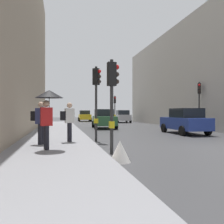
# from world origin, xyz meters

# --- Properties ---
(ground_plane) EXTENTS (120.00, 120.00, 0.00)m
(ground_plane) POSITION_xyz_m (0.00, 0.00, 0.00)
(ground_plane) COLOR #38383A
(sidewalk_kerb) EXTENTS (3.42, 40.00, 0.16)m
(sidewalk_kerb) POSITION_xyz_m (-6.63, 6.00, 0.08)
(sidewalk_kerb) COLOR gray
(sidewalk_kerb) RESTS_ON ground
(traffic_light_far_median) EXTENTS (0.25, 0.43, 3.59)m
(traffic_light_far_median) POSITION_xyz_m (0.45, 21.00, 2.48)
(traffic_light_far_median) COLOR #2D2D2D
(traffic_light_far_median) RESTS_ON ground
(traffic_light_near_left) EXTENTS (0.44, 0.26, 3.38)m
(traffic_light_near_left) POSITION_xyz_m (-4.59, -0.32, 2.33)
(traffic_light_near_left) COLOR #2D2D2D
(traffic_light_near_left) RESTS_ON ground
(traffic_light_mid_street) EXTENTS (0.36, 0.45, 3.94)m
(traffic_light_mid_street) POSITION_xyz_m (4.61, 8.64, 2.72)
(traffic_light_mid_street) COLOR #2D2D2D
(traffic_light_mid_street) RESTS_ON ground
(traffic_light_near_right) EXTENTS (0.43, 0.39, 3.84)m
(traffic_light_near_right) POSITION_xyz_m (-4.60, 3.41, 2.64)
(traffic_light_near_right) COLOR #2D2D2D
(traffic_light_near_right) RESTS_ON ground
(car_blue_van) EXTENTS (2.02, 4.20, 1.76)m
(car_blue_van) POSITION_xyz_m (2.02, 6.32, 0.88)
(car_blue_van) COLOR navy
(car_blue_van) RESTS_ON ground
(car_yellow_taxi) EXTENTS (2.11, 4.25, 1.76)m
(car_yellow_taxi) POSITION_xyz_m (-2.54, 29.85, 0.88)
(car_yellow_taxi) COLOR yellow
(car_yellow_taxi) RESTS_ON ground
(car_green_estate) EXTENTS (2.19, 4.29, 1.76)m
(car_green_estate) POSITION_xyz_m (-2.46, 12.93, 0.88)
(car_green_estate) COLOR #2D6038
(car_green_estate) RESTS_ON ground
(car_silver_hatchback) EXTENTS (2.25, 4.32, 1.76)m
(car_silver_hatchback) POSITION_xyz_m (2.34, 24.36, 0.88)
(car_silver_hatchback) COLOR #BCBCC1
(car_silver_hatchback) RESTS_ON ground
(pedestrian_with_umbrella) EXTENTS (1.00, 1.00, 2.14)m
(pedestrian_with_umbrella) POSITION_xyz_m (-6.83, 0.25, 1.84)
(pedestrian_with_umbrella) COLOR black
(pedestrian_with_umbrella) RESTS_ON sidewalk_kerb
(pedestrian_with_grey_backpack) EXTENTS (0.66, 0.48, 1.77)m
(pedestrian_with_grey_backpack) POSITION_xyz_m (-7.24, 1.68, 1.16)
(pedestrian_with_grey_backpack) COLOR black
(pedestrian_with_grey_backpack) RESTS_ON sidewalk_kerb
(pedestrian_with_black_backpack) EXTENTS (0.64, 0.39, 1.77)m
(pedestrian_with_black_backpack) POSITION_xyz_m (-6.05, 2.29, 1.16)
(pedestrian_with_black_backpack) COLOR black
(pedestrian_with_black_backpack) RESTS_ON sidewalk_kerb
(warning_sign_triangle) EXTENTS (0.64, 0.64, 0.65)m
(warning_sign_triangle) POSITION_xyz_m (-4.66, -1.70, 0.33)
(warning_sign_triangle) COLOR silver
(warning_sign_triangle) RESTS_ON ground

